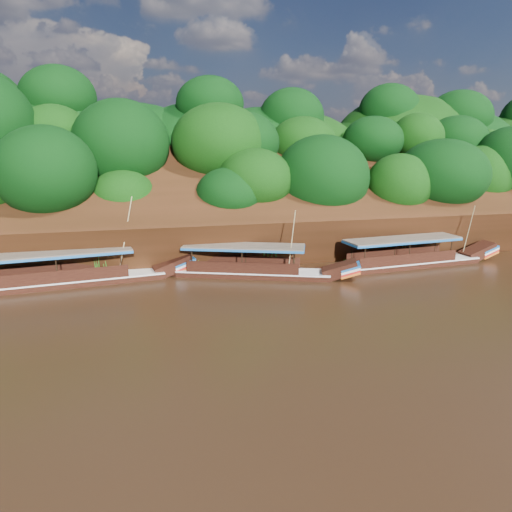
{
  "coord_description": "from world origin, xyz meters",
  "views": [
    {
      "loc": [
        -9.62,
        -26.93,
        9.84
      ],
      "look_at": [
        -1.25,
        7.0,
        1.59
      ],
      "focal_mm": 35.0,
      "sensor_mm": 36.0,
      "label": 1
    }
  ],
  "objects": [
    {
      "name": "ground",
      "position": [
        0.0,
        0.0,
        0.0
      ],
      "size": [
        160.0,
        160.0,
        0.0
      ],
      "primitive_type": "plane",
      "color": "black",
      "rests_on": "ground"
    },
    {
      "name": "riverbank",
      "position": [
        -0.01,
        22.73,
        1.89
      ],
      "size": [
        120.0,
        30.06,
        19.4
      ],
      "color": "black",
      "rests_on": "ground"
    },
    {
      "name": "boat_0",
      "position": [
        11.98,
        7.28,
        0.52
      ],
      "size": [
        14.33,
        3.38,
        5.18
      ],
      "rotation": [
        0.0,
        0.0,
        0.1
      ],
      "color": "black",
      "rests_on": "ground"
    },
    {
      "name": "boat_1",
      "position": [
        -0.73,
        7.1,
        0.52
      ],
      "size": [
        13.05,
        6.44,
        5.46
      ],
      "rotation": [
        0.0,
        0.0,
        -0.36
      ],
      "color": "black",
      "rests_on": "ground"
    },
    {
      "name": "boat_2",
      "position": [
        -13.38,
        8.35,
        0.54
      ],
      "size": [
        15.23,
        3.99,
        6.33
      ],
      "rotation": [
        0.0,
        0.0,
        0.14
      ],
      "color": "black",
      "rests_on": "ground"
    },
    {
      "name": "reeds",
      "position": [
        -2.91,
        9.51,
        0.89
      ],
      "size": [
        49.72,
        2.51,
        2.04
      ],
      "color": "#31741D",
      "rests_on": "ground"
    }
  ]
}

